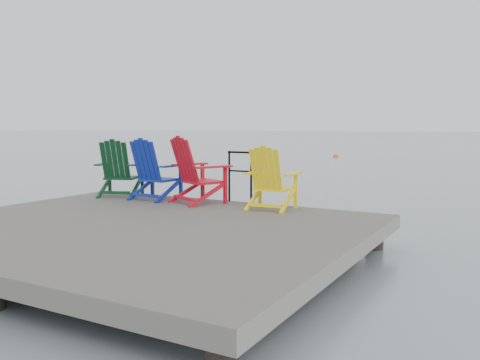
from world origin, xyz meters
The scene contains 8 objects.
ground centered at (0.00, 0.00, 0.00)m, with size 400.00×400.00×0.00m, color slate.
dock centered at (0.00, 0.00, 0.35)m, with size 6.00×5.00×1.40m.
handrail centered at (0.25, 2.45, 1.04)m, with size 0.48×0.04×0.90m.
chair_green centered at (-2.12, 1.97, 1.04)m, with size 1.03×0.98×1.06m.
chair_blue centered at (-1.28, 1.96, 1.05)m, with size 0.89×0.82×1.09m.
chair_red centered at (-0.36, 1.96, 1.07)m, with size 1.10×1.06×1.14m.
chair_yellow centered at (1.07, 1.97, 1.01)m, with size 0.84×0.79×1.00m.
buoy_b centered at (-5.41, 24.45, 0.00)m, with size 0.35×0.35×0.35m, color #F14D0E.
Camera 1 is at (4.59, -5.28, 1.82)m, focal length 38.00 mm.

